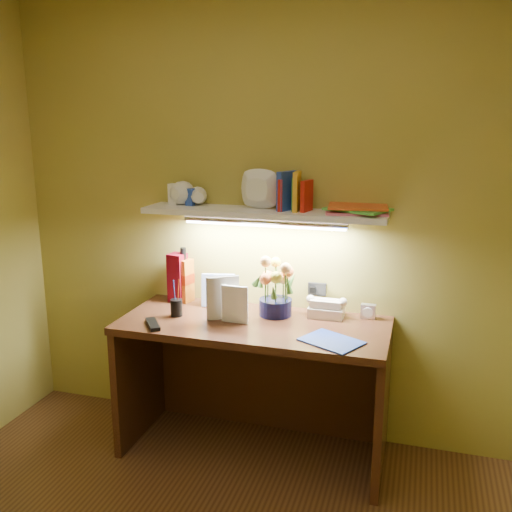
{
  "coord_description": "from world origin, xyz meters",
  "views": [
    {
      "loc": [
        0.81,
        -1.49,
        1.78
      ],
      "look_at": [
        -0.03,
        1.35,
        1.07
      ],
      "focal_mm": 40.0,
      "sensor_mm": 36.0,
      "label": 1
    }
  ],
  "objects_px": {
    "desk": "(253,388)",
    "desk_clock": "(368,311)",
    "flower_bouquet": "(276,287)",
    "telephone": "(327,306)",
    "whisky_bottle": "(184,275)"
  },
  "relations": [
    {
      "from": "desk",
      "to": "telephone",
      "type": "xyz_separation_m",
      "value": [
        0.35,
        0.2,
        0.43
      ]
    },
    {
      "from": "desk_clock",
      "to": "whisky_bottle",
      "type": "relative_size",
      "value": 0.24
    },
    {
      "from": "desk",
      "to": "flower_bouquet",
      "type": "xyz_separation_m",
      "value": [
        0.08,
        0.14,
        0.53
      ]
    },
    {
      "from": "telephone",
      "to": "whisky_bottle",
      "type": "height_order",
      "value": "whisky_bottle"
    },
    {
      "from": "flower_bouquet",
      "to": "desk_clock",
      "type": "distance_m",
      "value": 0.51
    },
    {
      "from": "desk",
      "to": "desk_clock",
      "type": "bearing_deg",
      "value": 22.03
    },
    {
      "from": "desk",
      "to": "telephone",
      "type": "relative_size",
      "value": 7.63
    },
    {
      "from": "flower_bouquet",
      "to": "telephone",
      "type": "distance_m",
      "value": 0.29
    },
    {
      "from": "desk",
      "to": "desk_clock",
      "type": "xyz_separation_m",
      "value": [
        0.57,
        0.23,
        0.41
      ]
    },
    {
      "from": "desk_clock",
      "to": "whisky_bottle",
      "type": "distance_m",
      "value": 1.06
    },
    {
      "from": "telephone",
      "to": "whisky_bottle",
      "type": "distance_m",
      "value": 0.84
    },
    {
      "from": "telephone",
      "to": "desk",
      "type": "bearing_deg",
      "value": -150.43
    },
    {
      "from": "desk",
      "to": "whisky_bottle",
      "type": "xyz_separation_m",
      "value": [
        -0.49,
        0.23,
        0.53
      ]
    },
    {
      "from": "desk_clock",
      "to": "desk",
      "type": "bearing_deg",
      "value": -156.08
    },
    {
      "from": "whisky_bottle",
      "to": "desk_clock",
      "type": "bearing_deg",
      "value": 0.24
    }
  ]
}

